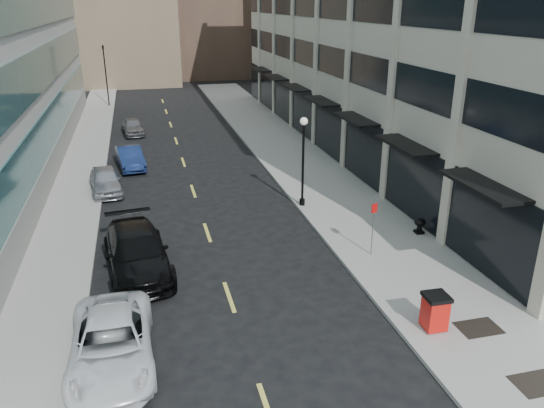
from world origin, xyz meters
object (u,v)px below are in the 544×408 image
car_silver_sedan (106,181)px  trash_bin (435,311)px  sign_post (373,220)px  urn_planter (420,224)px  car_black_pickup (137,252)px  lamppost (303,153)px  car_white_van (112,343)px  traffic_signal (103,49)px  car_grey_sedan (133,126)px  car_blue_sedan (130,158)px

car_silver_sedan → trash_bin: bearing=-63.6°
sign_post → trash_bin: bearing=-111.0°
car_silver_sedan → urn_planter: 17.32m
car_black_pickup → lamppost: (8.50, 5.10, 2.12)m
car_white_van → lamppost: lamppost is taller
trash_bin → lamppost: 12.07m
traffic_signal → car_black_pickup: size_ratio=1.21×
car_grey_sedan → sign_post: bearing=-75.2°
car_black_pickup → car_grey_sedan: (0.00, 24.10, -0.17)m
car_silver_sedan → trash_bin: size_ratio=3.26×
car_black_pickup → car_blue_sedan: car_black_pickup is taller
traffic_signal → urn_planter: size_ratio=9.70×
car_blue_sedan → lamppost: size_ratio=0.88×
traffic_signal → car_black_pickup: traffic_signal is taller
traffic_signal → car_silver_sedan: (0.70, -27.00, -5.01)m
car_silver_sedan → car_blue_sedan: size_ratio=0.98×
lamppost → trash_bin: bearing=-86.1°
traffic_signal → urn_planter: 40.07m
car_silver_sedan → car_white_van: bearing=-93.8°
car_black_pickup → car_blue_sedan: size_ratio=1.37×
car_white_van → lamppost: bearing=49.5°
car_silver_sedan → car_grey_sedan: bearing=77.0°
traffic_signal → car_grey_sedan: size_ratio=1.79×
car_black_pickup → sign_post: sign_post is taller
car_white_van → car_silver_sedan: bearing=92.7°
trash_bin → urn_planter: bearing=66.1°
trash_bin → sign_post: bearing=88.7°
car_silver_sedan → sign_post: 15.95m
car_white_van → lamppost: size_ratio=1.10×
car_white_van → lamppost: (9.33, 10.95, 2.22)m
car_grey_sedan → sign_post: sign_post is taller
lamppost → car_white_van: bearing=-130.4°
car_grey_sedan → sign_post: size_ratio=1.57×
car_white_van → trash_bin: (10.14, -0.91, 0.10)m
car_grey_sedan → trash_bin: (9.31, -30.85, 0.17)m
car_blue_sedan → urn_planter: 19.29m
car_black_pickup → car_silver_sedan: bearing=92.6°
car_black_pickup → urn_planter: (12.68, 0.29, -0.25)m
car_blue_sedan → sign_post: bearing=-65.7°
traffic_signal → car_black_pickup: (2.30, -37.10, -4.88)m
car_silver_sedan → trash_bin: trash_bin is taller
car_black_pickup → car_blue_sedan: bearing=84.5°
traffic_signal → car_blue_sedan: bearing=-84.7°
car_grey_sedan → sign_post: (9.60, -25.31, 1.07)m
car_white_van → car_grey_sedan: bearing=88.4°
trash_bin → car_grey_sedan: bearing=108.4°
traffic_signal → car_white_van: bearing=-88.0°
car_blue_sedan → urn_planter: size_ratio=5.84×
car_silver_sedan → lamppost: 11.49m
car_white_van → car_black_pickup: car_black_pickup is taller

